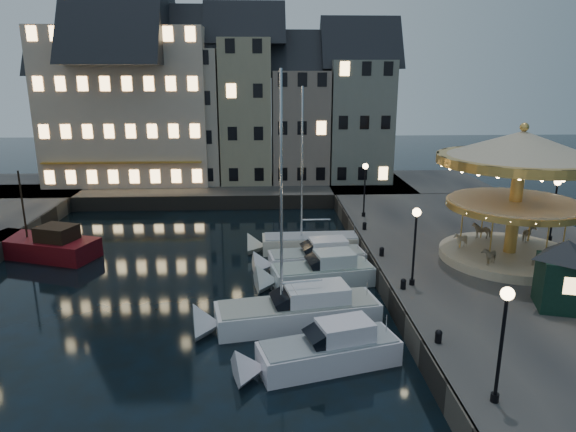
{
  "coord_description": "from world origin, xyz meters",
  "views": [
    {
      "loc": [
        -0.49,
        -23.71,
        11.98
      ],
      "look_at": [
        1.0,
        8.0,
        3.2
      ],
      "focal_mm": 32.0,
      "sensor_mm": 36.0,
      "label": 1
    }
  ],
  "objects_px": {
    "bollard_d": "(364,225)",
    "ticket_kiosk": "(565,262)",
    "streetlamp_b": "(415,235)",
    "bollard_a": "(439,336)",
    "streetlamp_d": "(555,201)",
    "red_fishing_boat": "(43,247)",
    "carousel": "(519,172)",
    "streetlamp_a": "(503,329)",
    "bollard_b": "(403,283)",
    "bollard_c": "(382,251)",
    "motorboat_f": "(303,244)",
    "motorboat_e": "(310,260)",
    "motorboat_b": "(319,354)",
    "motorboat_c": "(290,312)",
    "motorboat_d": "(316,274)",
    "streetlamp_c": "(365,182)"
  },
  "relations": [
    {
      "from": "bollard_a",
      "to": "motorboat_b",
      "type": "distance_m",
      "value": 4.98
    },
    {
      "from": "streetlamp_d",
      "to": "ticket_kiosk",
      "type": "xyz_separation_m",
      "value": [
        -5.12,
        -10.04,
        -0.44
      ]
    },
    {
      "from": "motorboat_b",
      "to": "red_fishing_boat",
      "type": "xyz_separation_m",
      "value": [
        -17.33,
        14.55,
        0.07
      ]
    },
    {
      "from": "streetlamp_d",
      "to": "red_fishing_boat",
      "type": "xyz_separation_m",
      "value": [
        -34.09,
        2.01,
        -3.31
      ]
    },
    {
      "from": "carousel",
      "to": "ticket_kiosk",
      "type": "relative_size",
      "value": 2.41
    },
    {
      "from": "carousel",
      "to": "motorboat_c",
      "type": "bearing_deg",
      "value": -158.93
    },
    {
      "from": "red_fishing_boat",
      "to": "streetlamp_d",
      "type": "bearing_deg",
      "value": -3.37
    },
    {
      "from": "motorboat_f",
      "to": "bollard_c",
      "type": "bearing_deg",
      "value": -46.69
    },
    {
      "from": "motorboat_e",
      "to": "bollard_d",
      "type": "bearing_deg",
      "value": 44.75
    },
    {
      "from": "bollard_a",
      "to": "motorboat_f",
      "type": "height_order",
      "value": "motorboat_f"
    },
    {
      "from": "streetlamp_d",
      "to": "motorboat_b",
      "type": "distance_m",
      "value": 21.2
    },
    {
      "from": "streetlamp_a",
      "to": "motorboat_b",
      "type": "distance_m",
      "value": 7.82
    },
    {
      "from": "red_fishing_boat",
      "to": "streetlamp_a",
      "type": "bearing_deg",
      "value": -39.83
    },
    {
      "from": "bollard_a",
      "to": "motorboat_f",
      "type": "bearing_deg",
      "value": 106.32
    },
    {
      "from": "motorboat_f",
      "to": "bollard_a",
      "type": "bearing_deg",
      "value": -73.68
    },
    {
      "from": "streetlamp_a",
      "to": "streetlamp_c",
      "type": "distance_m",
      "value": 23.5
    },
    {
      "from": "motorboat_b",
      "to": "ticket_kiosk",
      "type": "distance_m",
      "value": 12.26
    },
    {
      "from": "motorboat_d",
      "to": "ticket_kiosk",
      "type": "xyz_separation_m",
      "value": [
        10.91,
        -6.36,
        2.94
      ]
    },
    {
      "from": "bollard_a",
      "to": "motorboat_e",
      "type": "bearing_deg",
      "value": 109.72
    },
    {
      "from": "bollard_c",
      "to": "motorboat_f",
      "type": "height_order",
      "value": "motorboat_f"
    },
    {
      "from": "streetlamp_d",
      "to": "ticket_kiosk",
      "type": "distance_m",
      "value": 11.28
    },
    {
      "from": "streetlamp_d",
      "to": "red_fishing_boat",
      "type": "bearing_deg",
      "value": 176.63
    },
    {
      "from": "bollard_b",
      "to": "motorboat_e",
      "type": "relative_size",
      "value": 0.08
    },
    {
      "from": "red_fishing_boat",
      "to": "streetlamp_b",
      "type": "bearing_deg",
      "value": -21.57
    },
    {
      "from": "bollard_c",
      "to": "ticket_kiosk",
      "type": "bearing_deg",
      "value": -48.06
    },
    {
      "from": "motorboat_e",
      "to": "ticket_kiosk",
      "type": "relative_size",
      "value": 1.86
    },
    {
      "from": "bollard_b",
      "to": "motorboat_b",
      "type": "relative_size",
      "value": 0.08
    },
    {
      "from": "motorboat_d",
      "to": "streetlamp_d",
      "type": "bearing_deg",
      "value": 12.94
    },
    {
      "from": "bollard_a",
      "to": "motorboat_e",
      "type": "height_order",
      "value": "motorboat_e"
    },
    {
      "from": "bollard_b",
      "to": "bollard_c",
      "type": "height_order",
      "value": "same"
    },
    {
      "from": "motorboat_c",
      "to": "motorboat_f",
      "type": "distance_m",
      "value": 10.99
    },
    {
      "from": "streetlamp_b",
      "to": "bollard_a",
      "type": "height_order",
      "value": "streetlamp_b"
    },
    {
      "from": "streetlamp_b",
      "to": "carousel",
      "type": "relative_size",
      "value": 0.45
    },
    {
      "from": "streetlamp_a",
      "to": "carousel",
      "type": "bearing_deg",
      "value": 63.08
    },
    {
      "from": "motorboat_f",
      "to": "motorboat_c",
      "type": "bearing_deg",
      "value": -97.64
    },
    {
      "from": "bollard_a",
      "to": "bollard_c",
      "type": "bearing_deg",
      "value": 90.0
    },
    {
      "from": "bollard_b",
      "to": "motorboat_c",
      "type": "bearing_deg",
      "value": -168.92
    },
    {
      "from": "bollard_d",
      "to": "ticket_kiosk",
      "type": "bearing_deg",
      "value": -62.54
    },
    {
      "from": "motorboat_c",
      "to": "motorboat_d",
      "type": "relative_size",
      "value": 1.73
    },
    {
      "from": "motorboat_b",
      "to": "bollard_d",
      "type": "bearing_deg",
      "value": 72.63
    },
    {
      "from": "bollard_d",
      "to": "ticket_kiosk",
      "type": "relative_size",
      "value": 0.15
    },
    {
      "from": "carousel",
      "to": "ticket_kiosk",
      "type": "distance_m",
      "value": 7.24
    },
    {
      "from": "streetlamp_b",
      "to": "bollard_c",
      "type": "distance_m",
      "value": 5.14
    },
    {
      "from": "streetlamp_b",
      "to": "motorboat_f",
      "type": "height_order",
      "value": "motorboat_f"
    },
    {
      "from": "bollard_a",
      "to": "red_fishing_boat",
      "type": "distance_m",
      "value": 26.81
    },
    {
      "from": "motorboat_f",
      "to": "red_fishing_boat",
      "type": "distance_m",
      "value": 17.74
    },
    {
      "from": "streetlamp_d",
      "to": "bollard_d",
      "type": "distance_m",
      "value": 12.51
    },
    {
      "from": "streetlamp_a",
      "to": "motorboat_b",
      "type": "bearing_deg",
      "value": 140.77
    },
    {
      "from": "bollard_b",
      "to": "motorboat_e",
      "type": "distance_m",
      "value": 7.65
    },
    {
      "from": "bollard_c",
      "to": "motorboat_c",
      "type": "relative_size",
      "value": 0.05
    }
  ]
}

